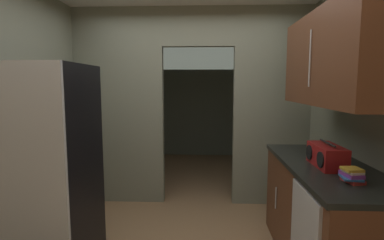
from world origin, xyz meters
TOP-DOWN VIEW (x-y plane):
  - kitchen_partition at (-0.03, 1.49)m, footprint 3.12×0.12m
  - adjoining_room_shell at (0.00, 3.42)m, footprint 3.12×2.89m
  - refrigerator at (-1.13, -0.18)m, footprint 0.72×0.78m
  - lower_cabinet_run at (1.22, -0.01)m, footprint 0.67×1.72m
  - upper_cabinet_counterside at (1.22, -0.01)m, footprint 0.36×1.55m
  - boombox at (1.19, -0.07)m, footprint 0.20×0.43m
  - book_stack at (1.21, -0.47)m, footprint 0.15×0.18m

SIDE VIEW (x-z plane):
  - lower_cabinet_run at x=1.22m, z-range 0.00..0.94m
  - refrigerator at x=-1.13m, z-range 0.00..1.77m
  - book_stack at x=1.21m, z-range 0.94..1.03m
  - boombox at x=1.19m, z-range 0.93..1.13m
  - adjoining_room_shell at x=0.00m, z-range 0.00..2.61m
  - kitchen_partition at x=-0.03m, z-range 0.08..2.69m
  - upper_cabinet_counterside at x=1.22m, z-range 1.44..2.20m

